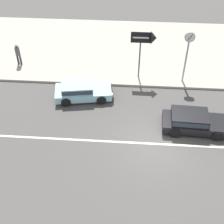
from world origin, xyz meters
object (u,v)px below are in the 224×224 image
hatchback_black_0 (193,121)px  pedestrian_mid_kerb (18,53)px  street_clock (188,45)px  hatchback_pale_blue_2 (81,90)px  arrow_signboard (150,40)px

hatchback_black_0 → pedestrian_mid_kerb: bearing=153.4°
hatchback_black_0 → street_clock: 5.14m
hatchback_black_0 → street_clock: size_ratio=1.08×
hatchback_pale_blue_2 → arrow_signboard: 5.42m
street_clock → pedestrian_mid_kerb: (-11.68, 1.26, -1.74)m
hatchback_pale_blue_2 → arrow_signboard: size_ratio=1.14×
street_clock → hatchback_pale_blue_2: bearing=-161.9°
street_clock → pedestrian_mid_kerb: 11.88m
pedestrian_mid_kerb → hatchback_pale_blue_2: bearing=-34.1°
hatchback_pale_blue_2 → pedestrian_mid_kerb: size_ratio=2.40×
hatchback_black_0 → arrow_signboard: arrow_signboard is taller
street_clock → pedestrian_mid_kerb: street_clock is taller
hatchback_black_0 → pedestrian_mid_kerb: size_ratio=2.39×
street_clock → hatchback_black_0: bearing=-88.8°
arrow_signboard → hatchback_pale_blue_2: bearing=-150.5°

